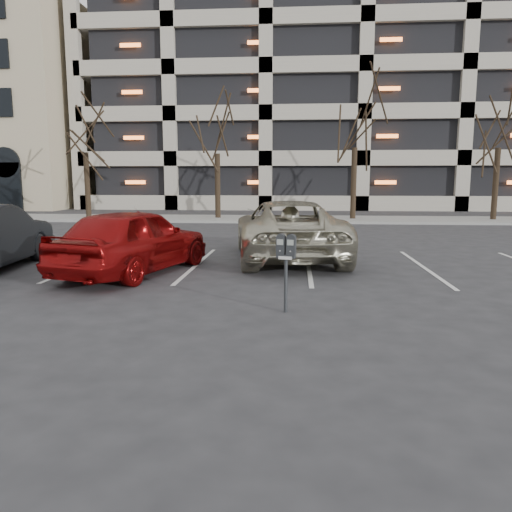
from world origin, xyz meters
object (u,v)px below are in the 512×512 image
at_px(parking_meter, 286,254).
at_px(car_red, 134,240).
at_px(tree_c, 356,102).
at_px(tree_d, 502,101).
at_px(suv_silver, 288,230).
at_px(tree_a, 83,111).
at_px(tree_b, 217,112).

height_order(parking_meter, car_red, car_red).
relative_size(tree_c, tree_d, 1.01).
height_order(tree_d, suv_silver, tree_d).
xyz_separation_m(tree_a, tree_d, (21.00, 0.00, 0.22)).
bearing_deg(tree_b, parking_meter, -77.78).
xyz_separation_m(tree_b, car_red, (0.41, -15.00, -4.73)).
bearing_deg(tree_a, tree_b, 0.00).
xyz_separation_m(parking_meter, suv_silver, (-0.06, 5.50, -0.17)).
height_order(parking_meter, suv_silver, suv_silver).
bearing_deg(tree_d, suv_silver, -128.82).
relative_size(tree_a, car_red, 1.75).
bearing_deg(tree_d, car_red, -132.17).
relative_size(tree_c, parking_meter, 6.56).
xyz_separation_m(tree_a, car_red, (7.41, -15.00, -4.88)).
distance_m(tree_b, car_red, 15.73).
height_order(suv_silver, car_red, suv_silver).
relative_size(tree_c, car_red, 1.84).
bearing_deg(car_red, suv_silver, -129.10).
bearing_deg(car_red, tree_a, -47.65).
xyz_separation_m(tree_a, suv_silver, (10.86, -12.60, -4.85)).
xyz_separation_m(suv_silver, car_red, (-3.45, -2.40, -0.03)).
bearing_deg(tree_a, tree_d, 0.00).
relative_size(tree_a, suv_silver, 1.31).
relative_size(tree_b, suv_silver, 1.28).
height_order(tree_b, suv_silver, tree_b).
distance_m(tree_b, suv_silver, 13.99).
distance_m(tree_c, tree_d, 7.00).
bearing_deg(parking_meter, suv_silver, 105.74).
height_order(tree_b, tree_d, tree_d).
distance_m(tree_c, suv_silver, 13.96).
xyz_separation_m(tree_b, tree_c, (7.00, 0.00, 0.43)).
distance_m(tree_a, tree_b, 7.00).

